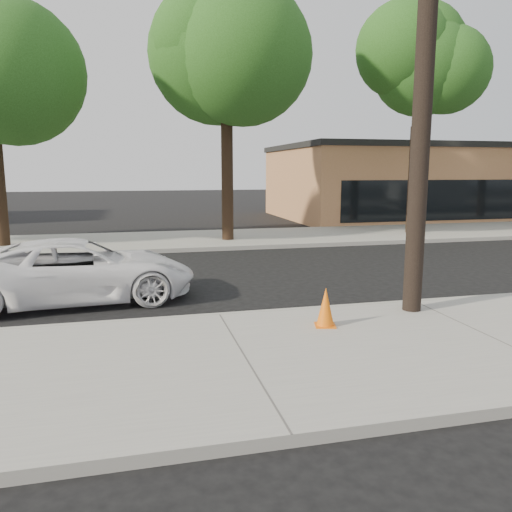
% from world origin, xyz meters
% --- Properties ---
extents(ground, '(120.00, 120.00, 0.00)m').
position_xyz_m(ground, '(0.00, 0.00, 0.00)').
color(ground, black).
rests_on(ground, ground).
extents(near_sidewalk, '(90.00, 4.40, 0.15)m').
position_xyz_m(near_sidewalk, '(0.00, -4.30, 0.07)').
color(near_sidewalk, gray).
rests_on(near_sidewalk, ground).
extents(far_sidewalk, '(90.00, 5.00, 0.15)m').
position_xyz_m(far_sidewalk, '(0.00, 8.50, 0.07)').
color(far_sidewalk, gray).
rests_on(far_sidewalk, ground).
extents(curb_near, '(90.00, 0.12, 0.16)m').
position_xyz_m(curb_near, '(0.00, -2.10, 0.07)').
color(curb_near, '#9E9B93').
rests_on(curb_near, ground).
extents(building_main, '(18.00, 10.00, 4.00)m').
position_xyz_m(building_main, '(16.00, 16.00, 2.00)').
color(building_main, '#AF7449').
rests_on(building_main, ground).
extents(utility_pole, '(1.40, 0.34, 9.00)m').
position_xyz_m(utility_pole, '(3.60, -2.70, 4.70)').
color(utility_pole, black).
rests_on(utility_pole, near_sidewalk).
extents(tree_c, '(4.96, 4.80, 9.55)m').
position_xyz_m(tree_c, '(2.22, 7.64, 6.91)').
color(tree_c, black).
rests_on(tree_c, far_sidewalk).
extents(tree_d, '(4.50, 4.35, 8.75)m').
position_xyz_m(tree_d, '(10.20, 7.95, 6.37)').
color(tree_d, black).
rests_on(tree_d, far_sidewalk).
extents(police_cruiser, '(5.03, 2.66, 1.35)m').
position_xyz_m(police_cruiser, '(-2.65, 0.04, 0.67)').
color(police_cruiser, white).
rests_on(police_cruiser, ground).
extents(traffic_cone, '(0.42, 0.42, 0.67)m').
position_xyz_m(traffic_cone, '(1.64, -3.24, 0.47)').
color(traffic_cone, orange).
rests_on(traffic_cone, near_sidewalk).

